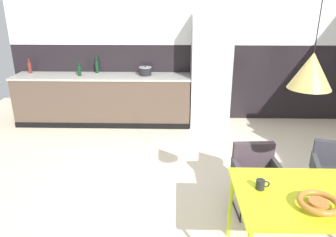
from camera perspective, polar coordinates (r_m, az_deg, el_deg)
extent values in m
plane|color=beige|center=(3.75, 4.57, -16.14)|extent=(8.59, 8.59, 0.00)
cube|color=black|center=(6.30, 3.36, 6.43)|extent=(6.61, 0.12, 1.42)
cube|color=white|center=(6.11, 3.64, 19.48)|extent=(6.61, 0.12, 1.42)
cube|color=#4B3C30|center=(6.17, -11.24, 3.13)|extent=(3.19, 0.60, 0.88)
cube|color=gray|center=(6.05, -11.54, 7.27)|extent=(3.22, 0.63, 0.04)
cube|color=black|center=(6.02, -11.60, -1.26)|extent=(3.19, 0.01, 0.10)
cube|color=#ADAFB2|center=(5.91, 7.47, 8.15)|extent=(0.70, 0.60, 1.98)
cube|color=#C2D11D|center=(2.99, 26.72, -12.17)|extent=(1.52, 0.86, 0.03)
cylinder|color=#C0D721|center=(3.29, 10.91, -14.75)|extent=(0.04, 0.04, 0.72)
cube|color=#373336|center=(3.99, 27.42, -8.94)|extent=(0.58, 0.56, 0.06)
cube|color=#32313A|center=(4.09, 27.31, -5.49)|extent=(0.46, 0.19, 0.28)
cube|color=#353837|center=(3.90, 24.50, -7.46)|extent=(0.15, 0.41, 0.14)
cylinder|color=black|center=(3.90, 24.46, -13.05)|extent=(0.02, 0.02, 0.40)
cylinder|color=black|center=(4.22, 23.76, -10.27)|extent=(0.02, 0.02, 0.40)
cylinder|color=black|center=(4.16, 23.71, -13.86)|extent=(0.12, 0.41, 0.02)
cube|color=#373336|center=(3.68, 15.35, -10.30)|extent=(0.51, 0.49, 0.06)
cube|color=#3C3037|center=(3.76, 14.74, -6.31)|extent=(0.46, 0.11, 0.31)
cube|color=#353232|center=(3.70, 18.79, -8.72)|extent=(0.08, 0.42, 0.14)
cube|color=#363339|center=(3.57, 12.09, -9.14)|extent=(0.08, 0.42, 0.14)
cylinder|color=black|center=(3.71, 18.95, -14.40)|extent=(0.02, 0.02, 0.37)
cylinder|color=black|center=(3.59, 12.77, -14.97)|extent=(0.02, 0.02, 0.37)
cylinder|color=black|center=(4.00, 17.06, -11.37)|extent=(0.02, 0.02, 0.37)
cylinder|color=black|center=(3.89, 11.37, -11.77)|extent=(0.02, 0.02, 0.37)
cylinder|color=black|center=(3.95, 17.68, -14.96)|extent=(0.04, 0.41, 0.02)
cylinder|color=black|center=(3.84, 11.84, -15.49)|extent=(0.04, 0.41, 0.02)
cylinder|color=#B2662D|center=(2.74, 24.92, -13.66)|extent=(0.15, 0.15, 0.07)
torus|color=#AB6B28|center=(2.73, 25.00, -13.24)|extent=(0.32, 0.32, 0.05)
cylinder|color=black|center=(2.83, 15.92, -11.11)|extent=(0.07, 0.07, 0.09)
torus|color=black|center=(2.84, 16.89, -10.99)|extent=(0.06, 0.01, 0.06)
cylinder|color=black|center=(5.94, -4.01, 8.27)|extent=(0.22, 0.22, 0.14)
cylinder|color=gray|center=(5.93, -4.03, 8.98)|extent=(0.23, 0.23, 0.01)
sphere|color=black|center=(5.92, -4.04, 9.15)|extent=(0.02, 0.02, 0.02)
cylinder|color=#0F3319|center=(6.26, -12.41, 8.87)|extent=(0.06, 0.06, 0.23)
cylinder|color=#0F3319|center=(6.23, -12.52, 10.23)|extent=(0.03, 0.03, 0.08)
cylinder|color=maroon|center=(6.62, -23.16, 8.22)|extent=(0.07, 0.07, 0.20)
cylinder|color=maroon|center=(6.59, -23.33, 9.39)|extent=(0.03, 0.03, 0.07)
cylinder|color=#0F3319|center=(6.09, -15.34, 8.11)|extent=(0.07, 0.07, 0.18)
cylinder|color=#0F3319|center=(6.07, -15.44, 9.18)|extent=(0.03, 0.03, 0.05)
cone|color=tan|center=(2.51, 23.91, 7.68)|extent=(0.31, 0.31, 0.26)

